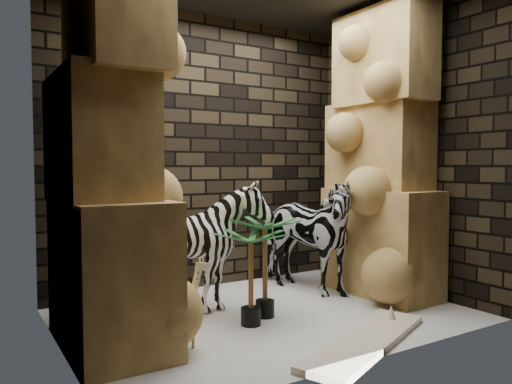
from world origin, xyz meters
TOP-DOWN VIEW (x-y plane):
  - floor at (0.00, 0.00)m, footprint 3.50×3.50m
  - wall_back at (0.00, 1.25)m, footprint 3.50×0.00m
  - wall_front at (0.00, -1.25)m, footprint 3.50×0.00m
  - wall_left at (-1.75, 0.00)m, footprint 0.00×3.00m
  - wall_right at (1.75, 0.00)m, footprint 0.00×3.00m
  - rock_pillar_left at (-1.40, 0.00)m, footprint 0.68×1.30m
  - rock_pillar_right at (1.42, 0.00)m, footprint 0.58×1.25m
  - zebra_right at (0.76, 0.49)m, footprint 0.90×1.32m
  - zebra_left at (-0.47, 0.43)m, footprint 1.07×1.28m
  - giraffe_toy at (-1.00, -0.40)m, footprint 0.36×0.23m
  - palm_front at (-0.05, -0.05)m, footprint 0.36×0.36m
  - palm_back at (-0.27, -0.17)m, footprint 0.36×0.36m
  - surfboard at (0.23, -1.01)m, footprint 1.59×0.97m

SIDE VIEW (x-z plane):
  - floor at x=0.00m, z-range 0.00..0.00m
  - surfboard at x=0.23m, z-range 0.00..0.05m
  - giraffe_toy at x=-1.00m, z-range 0.00..0.67m
  - palm_back at x=-0.27m, z-range 0.00..0.81m
  - palm_front at x=-0.05m, z-range 0.00..0.90m
  - zebra_left at x=-0.47m, z-range 0.00..1.10m
  - zebra_right at x=0.76m, z-range 0.00..1.43m
  - wall_back at x=0.00m, z-range -0.25..3.25m
  - wall_front at x=0.00m, z-range -0.25..3.25m
  - wall_left at x=-1.75m, z-range 0.00..3.00m
  - wall_right at x=1.75m, z-range 0.00..3.00m
  - rock_pillar_left at x=-1.40m, z-range 0.00..3.00m
  - rock_pillar_right at x=1.42m, z-range 0.00..3.00m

